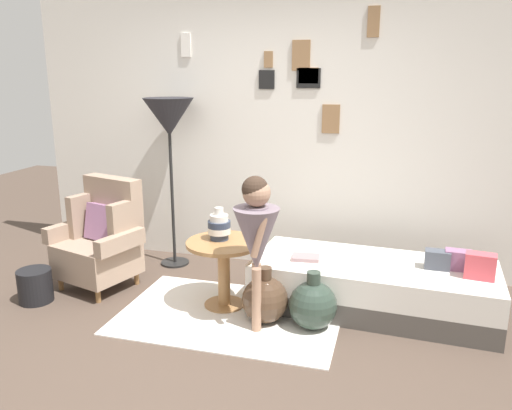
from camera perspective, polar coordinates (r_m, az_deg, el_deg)
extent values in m
plane|color=#4C3D33|center=(3.61, -6.65, -16.79)|extent=(12.00, 12.00, 0.00)
cube|color=silver|center=(4.97, 1.46, 7.96)|extent=(4.80, 0.10, 2.60)
cube|color=white|center=(5.15, -7.84, 17.30)|extent=(0.10, 0.02, 0.22)
cube|color=beige|center=(5.15, -7.86, 17.30)|extent=(0.08, 0.01, 0.17)
cube|color=olive|center=(4.76, 13.02, 19.36)|extent=(0.10, 0.02, 0.26)
cube|color=gray|center=(4.76, 13.02, 19.36)|extent=(0.08, 0.01, 0.20)
cube|color=olive|center=(4.82, 5.08, 16.34)|extent=(0.17, 0.02, 0.27)
cube|color=#9F9F95|center=(4.82, 5.07, 16.34)|extent=(0.13, 0.01, 0.21)
cube|color=olive|center=(4.79, 8.38, 9.51)|extent=(0.16, 0.02, 0.26)
cube|color=beige|center=(4.79, 8.37, 9.51)|extent=(0.13, 0.01, 0.20)
cube|color=olive|center=(4.89, 1.41, 15.97)|extent=(0.08, 0.02, 0.15)
cube|color=#A3A39F|center=(4.88, 1.40, 15.97)|extent=(0.06, 0.01, 0.11)
cube|color=black|center=(4.89, 1.21, 13.85)|extent=(0.15, 0.02, 0.17)
cube|color=silver|center=(4.88, 1.20, 13.85)|extent=(0.12, 0.01, 0.13)
cube|color=olive|center=(4.80, 5.91, 14.20)|extent=(0.18, 0.02, 0.14)
cube|color=white|center=(4.80, 5.90, 14.20)|extent=(0.14, 0.01, 0.11)
cube|color=black|center=(4.81, 5.90, 13.93)|extent=(0.22, 0.02, 0.18)
cube|color=slate|center=(4.80, 5.89, 13.93)|extent=(0.17, 0.01, 0.14)
cube|color=silver|center=(4.16, -2.91, -12.14)|extent=(1.73, 1.15, 0.01)
cylinder|color=olive|center=(4.89, -20.99, -8.19)|extent=(0.04, 0.04, 0.12)
cylinder|color=olive|center=(4.54, -17.24, -9.65)|extent=(0.04, 0.04, 0.12)
cylinder|color=olive|center=(5.15, -17.03, -6.70)|extent=(0.04, 0.04, 0.12)
cylinder|color=olive|center=(4.82, -13.21, -7.94)|extent=(0.04, 0.04, 0.12)
cube|color=gray|center=(4.77, -17.32, -5.75)|extent=(0.73, 0.71, 0.30)
cube|color=gray|center=(4.79, -15.64, -0.21)|extent=(0.62, 0.30, 0.55)
cube|color=gray|center=(4.92, -18.75, -1.06)|extent=(0.16, 0.32, 0.39)
cube|color=gray|center=(4.54, -14.56, -2.02)|extent=(0.16, 0.32, 0.39)
cube|color=gray|center=(4.94, -20.21, -2.61)|extent=(0.23, 0.51, 0.14)
cube|color=gray|center=(4.45, -14.92, -4.04)|extent=(0.23, 0.51, 0.14)
cube|color=gray|center=(4.74, -16.71, -1.90)|extent=(0.39, 0.26, 0.33)
cube|color=#4C4742|center=(4.32, 12.81, -10.17)|extent=(1.95, 0.92, 0.18)
cube|color=silver|center=(4.24, 12.96, -7.72)|extent=(1.95, 0.92, 0.22)
cube|color=#D64C56|center=(4.12, 23.78, -6.27)|extent=(0.23, 0.15, 0.19)
cube|color=gray|center=(4.24, 21.64, -5.73)|extent=(0.20, 0.13, 0.15)
cube|color=#474C56|center=(4.21, 19.63, -5.77)|extent=(0.19, 0.13, 0.15)
cylinder|color=#9E7042|center=(4.31, -3.55, -11.05)|extent=(0.33, 0.33, 0.02)
cylinder|color=#9E7042|center=(4.21, -3.61, -7.78)|extent=(0.10, 0.10, 0.51)
cylinder|color=#9E7042|center=(4.11, -3.67, -4.29)|extent=(0.60, 0.60, 0.03)
cylinder|color=#2D384C|center=(4.15, -4.11, -3.51)|extent=(0.15, 0.15, 0.05)
cylinder|color=silver|center=(4.13, -4.13, -2.83)|extent=(0.18, 0.18, 0.05)
cylinder|color=#2D384C|center=(4.12, -4.14, -2.14)|extent=(0.18, 0.18, 0.05)
cylinder|color=silver|center=(4.10, -4.15, -1.45)|extent=(0.15, 0.15, 0.05)
cylinder|color=silver|center=(4.09, -4.17, -0.70)|extent=(0.07, 0.07, 0.06)
cylinder|color=black|center=(5.26, -9.04, -6.36)|extent=(0.28, 0.28, 0.02)
cylinder|color=black|center=(5.03, -9.39, 1.95)|extent=(0.03, 0.03, 1.54)
cone|color=#232328|center=(4.93, -9.72, 9.67)|extent=(0.48, 0.48, 0.36)
cylinder|color=#A37A60|center=(3.81, 0.06, -10.63)|extent=(0.07, 0.07, 0.50)
cylinder|color=#A37A60|center=(3.90, 0.05, -10.00)|extent=(0.07, 0.07, 0.50)
cone|color=slate|center=(3.69, 0.05, -3.92)|extent=(0.34, 0.34, 0.47)
cylinder|color=slate|center=(3.64, 0.05, -1.56)|extent=(0.17, 0.17, 0.18)
cylinder|color=#A37A60|center=(3.56, 0.39, -3.49)|extent=(0.14, 0.08, 0.32)
cylinder|color=#A37A60|center=(3.78, 0.35, -2.36)|extent=(0.14, 0.08, 0.32)
sphere|color=#A37A60|center=(3.59, 0.06, 1.38)|extent=(0.20, 0.20, 0.20)
sphere|color=#38281E|center=(3.59, -0.10, 1.77)|extent=(0.19, 0.19, 0.19)
cube|color=gray|center=(4.19, 5.57, -5.87)|extent=(0.23, 0.18, 0.03)
sphere|color=#473323|center=(3.99, 1.02, -10.56)|extent=(0.36, 0.36, 0.36)
cylinder|color=#473323|center=(3.90, 1.03, -7.63)|extent=(0.10, 0.10, 0.09)
sphere|color=#2D3D33|center=(3.92, 6.37, -11.09)|extent=(0.37, 0.37, 0.37)
cylinder|color=#2D3D33|center=(3.83, 6.47, -8.09)|extent=(0.10, 0.10, 0.09)
cylinder|color=black|center=(4.71, -23.47, -8.28)|extent=(0.28, 0.28, 0.28)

